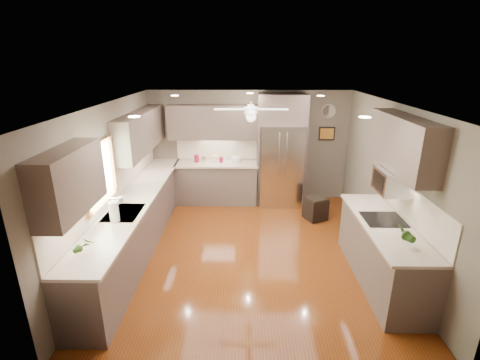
{
  "coord_description": "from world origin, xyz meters",
  "views": [
    {
      "loc": [
        -0.1,
        -5.28,
        3.13
      ],
      "look_at": [
        -0.18,
        0.6,
        1.09
      ],
      "focal_mm": 26.0,
      "sensor_mm": 36.0,
      "label": 1
    }
  ],
  "objects_px": {
    "canister_c": "(215,159)",
    "canister_d": "(221,160)",
    "canister_b": "(204,159)",
    "refrigerator": "(281,153)",
    "paper_towel": "(114,212)",
    "soap_bottle": "(119,199)",
    "bowl": "(236,161)",
    "potted_plant_right": "(405,234)",
    "stool": "(315,208)",
    "potted_plant_left": "(84,245)",
    "microwave": "(393,181)",
    "canister_a": "(197,159)"
  },
  "relations": [
    {
      "from": "canister_b",
      "to": "refrigerator",
      "type": "bearing_deg",
      "value": -2.15
    },
    {
      "from": "canister_a",
      "to": "potted_plant_right",
      "type": "xyz_separation_m",
      "value": [
        3.07,
        -3.66,
        0.07
      ]
    },
    {
      "from": "canister_b",
      "to": "bowl",
      "type": "distance_m",
      "value": 0.72
    },
    {
      "from": "canister_c",
      "to": "soap_bottle",
      "type": "relative_size",
      "value": 0.93
    },
    {
      "from": "canister_a",
      "to": "soap_bottle",
      "type": "relative_size",
      "value": 0.94
    },
    {
      "from": "canister_b",
      "to": "paper_towel",
      "type": "distance_m",
      "value": 3.17
    },
    {
      "from": "bowl",
      "to": "microwave",
      "type": "xyz_separation_m",
      "value": [
        2.32,
        -2.76,
        0.51
      ]
    },
    {
      "from": "microwave",
      "to": "paper_towel",
      "type": "distance_m",
      "value": 4.0
    },
    {
      "from": "canister_b",
      "to": "stool",
      "type": "height_order",
      "value": "canister_b"
    },
    {
      "from": "potted_plant_right",
      "to": "stool",
      "type": "distance_m",
      "value": 2.89
    },
    {
      "from": "microwave",
      "to": "stool",
      "type": "xyz_separation_m",
      "value": [
        -0.66,
        1.84,
        -1.24
      ]
    },
    {
      "from": "potted_plant_left",
      "to": "refrigerator",
      "type": "distance_m",
      "value": 4.72
    },
    {
      "from": "canister_a",
      "to": "canister_b",
      "type": "distance_m",
      "value": 0.17
    },
    {
      "from": "refrigerator",
      "to": "potted_plant_left",
      "type": "bearing_deg",
      "value": -124.29
    },
    {
      "from": "canister_d",
      "to": "stool",
      "type": "distance_m",
      "value": 2.33
    },
    {
      "from": "potted_plant_left",
      "to": "microwave",
      "type": "height_order",
      "value": "microwave"
    },
    {
      "from": "potted_plant_right",
      "to": "canister_b",
      "type": "bearing_deg",
      "value": 128.55
    },
    {
      "from": "microwave",
      "to": "paper_towel",
      "type": "relative_size",
      "value": 1.66
    },
    {
      "from": "refrigerator",
      "to": "stool",
      "type": "xyz_separation_m",
      "value": [
        0.66,
        -0.87,
        -0.95
      ]
    },
    {
      "from": "canister_b",
      "to": "microwave",
      "type": "relative_size",
      "value": 0.25
    },
    {
      "from": "canister_b",
      "to": "soap_bottle",
      "type": "height_order",
      "value": "soap_bottle"
    },
    {
      "from": "bowl",
      "to": "stool",
      "type": "distance_m",
      "value": 2.03
    },
    {
      "from": "canister_b",
      "to": "paper_towel",
      "type": "relative_size",
      "value": 0.42
    },
    {
      "from": "canister_d",
      "to": "canister_c",
      "type": "bearing_deg",
      "value": -168.54
    },
    {
      "from": "soap_bottle",
      "to": "refrigerator",
      "type": "height_order",
      "value": "refrigerator"
    },
    {
      "from": "canister_c",
      "to": "bowl",
      "type": "height_order",
      "value": "canister_c"
    },
    {
      "from": "refrigerator",
      "to": "paper_towel",
      "type": "distance_m",
      "value": 3.97
    },
    {
      "from": "potted_plant_left",
      "to": "bowl",
      "type": "bearing_deg",
      "value": 67.12
    },
    {
      "from": "canister_b",
      "to": "canister_c",
      "type": "distance_m",
      "value": 0.24
    },
    {
      "from": "canister_c",
      "to": "canister_d",
      "type": "distance_m",
      "value": 0.15
    },
    {
      "from": "canister_a",
      "to": "potted_plant_right",
      "type": "distance_m",
      "value": 4.78
    },
    {
      "from": "canister_a",
      "to": "canister_c",
      "type": "xyz_separation_m",
      "value": [
        0.41,
        -0.05,
        0.01
      ]
    },
    {
      "from": "soap_bottle",
      "to": "potted_plant_left",
      "type": "height_order",
      "value": "potted_plant_left"
    },
    {
      "from": "microwave",
      "to": "canister_a",
      "type": "bearing_deg",
      "value": 139.0
    },
    {
      "from": "canister_c",
      "to": "stool",
      "type": "xyz_separation_m",
      "value": [
        2.14,
        -0.9,
        -0.79
      ]
    },
    {
      "from": "soap_bottle",
      "to": "potted_plant_right",
      "type": "bearing_deg",
      "value": -16.99
    },
    {
      "from": "canister_c",
      "to": "potted_plant_right",
      "type": "height_order",
      "value": "potted_plant_right"
    },
    {
      "from": "canister_a",
      "to": "paper_towel",
      "type": "height_order",
      "value": "paper_towel"
    },
    {
      "from": "canister_b",
      "to": "soap_bottle",
      "type": "bearing_deg",
      "value": -113.81
    },
    {
      "from": "canister_d",
      "to": "canister_a",
      "type": "bearing_deg",
      "value": 178.08
    },
    {
      "from": "bowl",
      "to": "stool",
      "type": "height_order",
      "value": "bowl"
    },
    {
      "from": "canister_b",
      "to": "bowl",
      "type": "xyz_separation_m",
      "value": [
        0.72,
        -0.01,
        -0.04
      ]
    },
    {
      "from": "paper_towel",
      "to": "potted_plant_left",
      "type": "bearing_deg",
      "value": -90.63
    },
    {
      "from": "microwave",
      "to": "canister_b",
      "type": "bearing_deg",
      "value": 137.62
    },
    {
      "from": "refrigerator",
      "to": "microwave",
      "type": "bearing_deg",
      "value": -63.91
    },
    {
      "from": "canister_b",
      "to": "potted_plant_right",
      "type": "relative_size",
      "value": 0.46
    },
    {
      "from": "paper_towel",
      "to": "microwave",
      "type": "bearing_deg",
      "value": 3.61
    },
    {
      "from": "stool",
      "to": "canister_c",
      "type": "bearing_deg",
      "value": 157.23
    },
    {
      "from": "canister_c",
      "to": "canister_d",
      "type": "bearing_deg",
      "value": 11.46
    },
    {
      "from": "soap_bottle",
      "to": "canister_c",
      "type": "bearing_deg",
      "value": 61.31
    }
  ]
}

